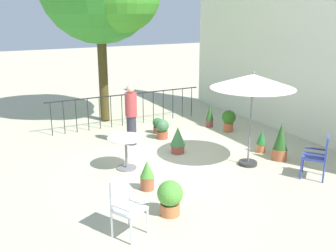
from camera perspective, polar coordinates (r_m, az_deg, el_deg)
name	(u,v)px	position (r m, az deg, el deg)	size (l,w,h in m)	color
ground_plane	(176,157)	(9.88, 1.25, -4.49)	(60.00, 60.00, 0.00)	#BBB597
villa_facade	(303,48)	(11.80, 19.14, 10.65)	(10.35, 0.30, 5.03)	white
terrace_railing	(127,104)	(12.47, -5.96, 3.18)	(0.03, 5.13, 1.01)	black
patio_umbrella_0	(253,82)	(9.04, 12.27, 6.25)	(1.93, 1.93, 2.24)	#2D2D2D
cafe_table_0	(126,147)	(9.04, -6.14, -3.03)	(0.84, 0.84, 0.76)	white
patio_chair_0	(125,203)	(6.47, -6.25, -11.10)	(0.60, 0.61, 0.97)	white
patio_chair_1	(319,154)	(9.08, 21.17, -3.81)	(0.68, 0.68, 0.99)	#31419B
potted_plant_0	(158,125)	(11.67, -1.52, 0.10)	(0.30, 0.30, 0.47)	#94503C
potted_plant_1	(229,119)	(11.93, 8.84, 0.96)	(0.42, 0.42, 0.66)	#AE5733
potted_plant_2	(178,139)	(10.03, 1.43, -1.95)	(0.40, 0.40, 0.69)	#AB493B
potted_plant_3	(162,128)	(11.15, -0.85, -0.34)	(0.39, 0.38, 0.57)	#994C2E
potted_plant_4	(261,141)	(10.36, 13.45, -2.10)	(0.26, 0.26, 0.60)	#CC7444
potted_plant_5	(170,197)	(7.08, 0.30, -10.29)	(0.47, 0.47, 0.65)	#C26D3E
potted_plant_6	(280,142)	(9.93, 16.07, -2.29)	(0.36, 0.36, 0.94)	#B45F3B
potted_plant_7	(147,175)	(8.05, -3.06, -7.13)	(0.30, 0.30, 0.63)	#A4593A
potted_plant_8	(210,115)	(12.35, 6.11, 1.56)	(0.24, 0.24, 0.72)	brown
standing_person	(131,114)	(10.58, -5.40, 1.72)	(0.45, 0.45, 1.65)	#33333D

